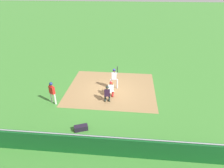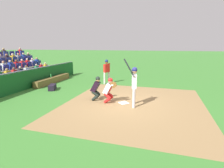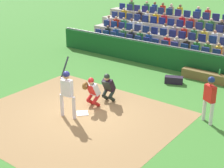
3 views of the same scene
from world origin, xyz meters
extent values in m
plane|color=#3B7B2F|center=(0.00, 0.00, 0.00)|extent=(160.00, 160.00, 0.00)
cube|color=#937349|center=(0.00, 0.50, 0.00)|extent=(7.46, 6.64, 0.01)
cube|color=white|center=(0.00, 0.00, 0.02)|extent=(0.62, 0.62, 0.02)
cylinder|color=silver|center=(-0.04, 0.50, 0.44)|extent=(0.15, 0.15, 0.88)
cylinder|color=silver|center=(0.50, 0.57, 0.44)|extent=(0.15, 0.15, 0.88)
cube|color=silver|center=(0.23, 0.53, 1.19)|extent=(0.44, 0.28, 0.62)
sphere|color=tan|center=(0.23, 0.53, 1.65)|extent=(0.23, 0.23, 0.23)
sphere|color=navy|center=(0.23, 0.53, 1.71)|extent=(0.25, 0.25, 0.25)
cylinder|color=silver|center=(0.28, 0.52, 1.48)|extent=(0.45, 0.10, 0.14)
cylinder|color=silver|center=(0.45, 0.54, 1.48)|extent=(0.17, 0.13, 0.13)
cylinder|color=black|center=(0.51, 0.31, 1.86)|extent=(0.08, 0.48, 0.75)
sphere|color=black|center=(0.50, 0.52, 1.51)|extent=(0.06, 0.06, 0.06)
cylinder|color=red|center=(-0.08, -0.75, 0.15)|extent=(0.16, 0.39, 0.34)
cylinder|color=red|center=(-0.08, -0.75, 0.37)|extent=(0.16, 0.39, 0.33)
cylinder|color=red|center=(0.24, -0.77, 0.15)|extent=(0.16, 0.39, 0.34)
cylinder|color=red|center=(0.24, -0.77, 0.37)|extent=(0.16, 0.39, 0.33)
cube|color=silver|center=(0.08, -0.78, 0.72)|extent=(0.44, 0.49, 0.60)
cube|color=red|center=(0.09, -0.67, 0.72)|extent=(0.39, 0.28, 0.43)
sphere|color=tan|center=(0.09, -0.66, 1.08)|extent=(0.22, 0.22, 0.22)
cube|color=black|center=(0.09, -0.66, 1.08)|extent=(0.20, 0.14, 0.19)
sphere|color=red|center=(0.09, -0.66, 1.14)|extent=(0.24, 0.24, 0.24)
cylinder|color=brown|center=(0.22, -0.47, 0.95)|extent=(0.08, 0.30, 0.30)
cylinder|color=silver|center=(0.24, -0.64, 0.88)|extent=(0.14, 0.40, 0.22)
cylinder|color=black|center=(-0.28, -1.51, 0.15)|extent=(0.17, 0.39, 0.34)
cylinder|color=black|center=(-0.28, -1.51, 0.37)|extent=(0.17, 0.39, 0.33)
cylinder|color=black|center=(0.04, -1.49, 0.15)|extent=(0.17, 0.39, 0.34)
cylinder|color=black|center=(0.04, -1.49, 0.37)|extent=(0.17, 0.39, 0.33)
cube|color=black|center=(-0.12, -1.52, 0.72)|extent=(0.45, 0.50, 0.60)
cube|color=black|center=(-0.13, -1.41, 0.72)|extent=(0.40, 0.29, 0.43)
sphere|color=tan|center=(-0.13, -1.39, 1.07)|extent=(0.22, 0.22, 0.22)
cube|color=black|center=(-0.13, -1.39, 1.07)|extent=(0.21, 0.14, 0.19)
sphere|color=black|center=(-0.13, -1.39, 1.13)|extent=(0.24, 0.24, 0.24)
cube|color=#135220|center=(0.00, -6.72, 0.59)|extent=(14.38, 0.24, 1.18)
cylinder|color=gray|center=(0.00, -6.72, 1.22)|extent=(14.38, 0.07, 0.07)
cube|color=brown|center=(-3.25, -6.17, 0.22)|extent=(4.02, 0.40, 0.44)
cylinder|color=green|center=(-3.04, -6.21, 0.57)|extent=(0.07, 0.07, 0.26)
cube|color=black|center=(-1.35, -4.97, 0.17)|extent=(0.91, 0.65, 0.33)
cylinder|color=silver|center=(-3.93, -2.30, 0.42)|extent=(0.18, 0.18, 0.85)
cylinder|color=silver|center=(-4.30, -2.08, 0.42)|extent=(0.18, 0.18, 0.85)
cube|color=red|center=(-4.12, -2.19, 1.15)|extent=(0.50, 0.42, 0.60)
sphere|color=brown|center=(-4.12, -2.19, 1.60)|extent=(0.22, 0.22, 0.22)
sphere|color=navy|center=(-4.12, -2.19, 1.66)|extent=(0.25, 0.25, 0.25)
cylinder|color=red|center=(-4.15, -2.15, 1.43)|extent=(0.43, 0.36, 0.14)
cylinder|color=red|center=(-4.30, -2.05, 1.43)|extent=(0.16, 0.18, 0.13)
cube|color=navy|center=(-6.31, -8.81, 0.67)|extent=(0.44, 0.10, 0.42)
cube|color=gold|center=(-6.31, -9.05, 0.72)|extent=(0.32, 0.22, 0.52)
sphere|color=#D2AF85|center=(-6.31, -9.05, 1.08)|extent=(0.19, 0.19, 0.19)
cube|color=navy|center=(-5.67, -8.81, 0.67)|extent=(0.44, 0.10, 0.42)
cube|color=red|center=(-5.67, -9.05, 0.72)|extent=(0.32, 0.22, 0.52)
sphere|color=#A67E5B|center=(-5.67, -9.05, 1.08)|extent=(0.19, 0.19, 0.19)
cube|color=navy|center=(-5.04, -8.81, 0.67)|extent=(0.44, 0.10, 0.42)
cube|color=#287840|center=(-5.04, -9.05, 0.72)|extent=(0.32, 0.22, 0.52)
sphere|color=tan|center=(-5.04, -9.05, 1.08)|extent=(0.19, 0.19, 0.19)
cube|color=navy|center=(-4.41, -8.81, 0.67)|extent=(0.44, 0.10, 0.42)
cube|color=navy|center=(-3.78, -8.81, 0.67)|extent=(0.44, 0.10, 0.42)
cube|color=silver|center=(-3.78, -9.05, 0.72)|extent=(0.32, 0.22, 0.52)
sphere|color=brown|center=(-3.78, -9.05, 1.08)|extent=(0.19, 0.19, 0.19)
cube|color=navy|center=(-3.15, -8.81, 0.67)|extent=(0.44, 0.10, 0.42)
cube|color=#28252E|center=(-3.15, -9.05, 0.72)|extent=(0.32, 0.22, 0.52)
sphere|color=#CBAA88|center=(-3.15, -9.05, 1.08)|extent=(0.19, 0.19, 0.19)
cube|color=navy|center=(-2.52, -8.81, 0.67)|extent=(0.44, 0.10, 0.42)
cube|color=red|center=(-2.52, -9.05, 0.72)|extent=(0.32, 0.22, 0.52)
sphere|color=brown|center=(-2.52, -9.05, 1.08)|extent=(0.19, 0.19, 0.19)
cube|color=navy|center=(-1.89, -8.81, 0.67)|extent=(0.44, 0.10, 0.42)
cube|color=gold|center=(-1.89, -9.05, 0.72)|extent=(0.32, 0.22, 0.52)
sphere|color=#A47D54|center=(-1.89, -9.05, 1.08)|extent=(0.19, 0.19, 0.19)
cube|color=navy|center=(-1.26, -8.81, 0.67)|extent=(0.44, 0.10, 0.42)
cube|color=#347A30|center=(-1.26, -9.05, 0.72)|extent=(0.32, 0.22, 0.52)
cube|color=navy|center=(-6.31, -9.73, 1.13)|extent=(0.44, 0.10, 0.42)
cube|color=navy|center=(-6.31, -9.97, 1.18)|extent=(0.32, 0.22, 0.52)
sphere|color=tan|center=(-6.31, -9.97, 1.54)|extent=(0.19, 0.19, 0.19)
cube|color=navy|center=(-5.67, -9.73, 1.13)|extent=(0.44, 0.10, 0.42)
cube|color=silver|center=(-5.67, -9.97, 1.18)|extent=(0.32, 0.22, 0.52)
sphere|color=beige|center=(-5.67, -9.97, 1.54)|extent=(0.19, 0.19, 0.19)
cube|color=navy|center=(-5.04, -9.73, 1.13)|extent=(0.44, 0.10, 0.42)
cube|color=red|center=(-5.04, -9.97, 1.18)|extent=(0.32, 0.22, 0.52)
sphere|color=beige|center=(-5.04, -9.97, 1.54)|extent=(0.19, 0.19, 0.19)
cube|color=navy|center=(-4.41, -9.73, 1.13)|extent=(0.44, 0.10, 0.42)
cube|color=red|center=(-4.41, -9.97, 1.18)|extent=(0.32, 0.22, 0.52)
sphere|color=beige|center=(-4.41, -9.97, 1.54)|extent=(0.19, 0.19, 0.19)
cube|color=navy|center=(-3.78, -9.73, 1.13)|extent=(0.44, 0.10, 0.42)
cube|color=red|center=(-3.78, -9.97, 1.18)|extent=(0.32, 0.22, 0.52)
sphere|color=brown|center=(-3.78, -9.97, 1.54)|extent=(0.19, 0.19, 0.19)
cube|color=navy|center=(-3.15, -9.73, 1.13)|extent=(0.44, 0.10, 0.42)
cube|color=#1E3696|center=(-3.15, -9.97, 1.18)|extent=(0.32, 0.22, 0.52)
sphere|color=#D2AA85|center=(-3.15, -9.97, 1.54)|extent=(0.19, 0.19, 0.19)
cube|color=navy|center=(-2.52, -9.73, 1.13)|extent=(0.44, 0.10, 0.42)
cube|color=silver|center=(-2.52, -9.97, 1.18)|extent=(0.32, 0.22, 0.52)
sphere|color=#A87156|center=(-2.52, -9.97, 1.54)|extent=(0.19, 0.19, 0.19)
cube|color=navy|center=(-6.31, -10.66, 1.59)|extent=(0.44, 0.10, 0.42)
cube|color=#2B2F2E|center=(-6.31, -10.90, 1.64)|extent=(0.32, 0.22, 0.52)
sphere|color=#D69E87|center=(-6.31, -10.90, 2.00)|extent=(0.19, 0.19, 0.19)
cube|color=navy|center=(-5.67, -10.66, 1.59)|extent=(0.44, 0.10, 0.42)
cube|color=navy|center=(-5.67, -10.90, 1.64)|extent=(0.32, 0.22, 0.52)
sphere|color=tan|center=(-5.67, -10.90, 2.00)|extent=(0.19, 0.19, 0.19)
cube|color=navy|center=(-5.04, -10.66, 1.59)|extent=(0.44, 0.10, 0.42)
cube|color=gray|center=(-5.04, -10.90, 1.64)|extent=(0.32, 0.22, 0.52)
sphere|color=#A3835A|center=(-5.04, -10.90, 2.00)|extent=(0.19, 0.19, 0.19)
cube|color=navy|center=(-4.41, -10.66, 1.59)|extent=(0.44, 0.10, 0.42)
cube|color=gold|center=(-4.41, -10.90, 1.64)|extent=(0.32, 0.22, 0.52)
sphere|color=beige|center=(-4.41, -10.90, 2.00)|extent=(0.19, 0.19, 0.19)
cube|color=navy|center=(-3.78, -10.66, 1.59)|extent=(0.44, 0.10, 0.42)
cube|color=#2C1E23|center=(-3.78, -10.90, 1.64)|extent=(0.32, 0.22, 0.52)
sphere|color=#A27359|center=(-3.78, -10.90, 2.00)|extent=(0.19, 0.19, 0.19)
cube|color=navy|center=(-3.15, -10.66, 1.59)|extent=(0.44, 0.10, 0.42)
cube|color=gray|center=(-3.15, -10.90, 1.64)|extent=(0.32, 0.22, 0.52)
sphere|color=beige|center=(-3.15, -10.90, 2.00)|extent=(0.19, 0.19, 0.19)
cube|color=navy|center=(-6.31, -11.59, 2.05)|extent=(0.44, 0.10, 0.42)
cube|color=red|center=(-6.31, -11.82, 2.10)|extent=(0.32, 0.22, 0.52)
sphere|color=tan|center=(-6.31, -11.82, 2.46)|extent=(0.19, 0.19, 0.19)
cube|color=navy|center=(-5.67, -11.59, 2.05)|extent=(0.44, 0.10, 0.42)
cube|color=navy|center=(-5.04, -11.59, 2.05)|extent=(0.44, 0.10, 0.42)
cube|color=navy|center=(-4.41, -11.59, 2.05)|extent=(0.44, 0.10, 0.42)
cube|color=#30271F|center=(-4.41, -11.82, 2.10)|extent=(0.32, 0.22, 0.52)
sphere|color=#A08156|center=(-4.41, -11.82, 2.46)|extent=(0.19, 0.19, 0.19)
cube|color=navy|center=(-3.78, -11.59, 2.05)|extent=(0.44, 0.10, 0.42)
camera|label=1|loc=(1.47, -14.15, 8.24)|focal=31.34mm
camera|label=2|loc=(8.17, 1.74, 2.83)|focal=28.36mm
camera|label=3|loc=(-7.98, 8.77, 5.92)|focal=54.78mm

